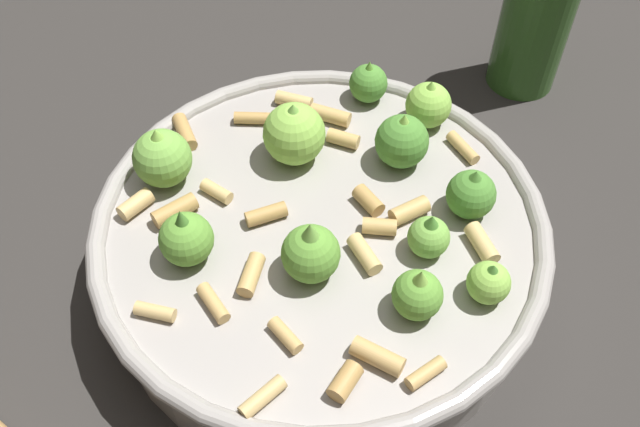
# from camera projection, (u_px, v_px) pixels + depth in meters

# --- Properties ---
(ground_plane) EXTENTS (2.40, 2.40, 0.00)m
(ground_plane) POSITION_uv_depth(u_px,v_px,m) (320.00, 271.00, 0.53)
(ground_plane) COLOR #2D2B28
(cooking_pan) EXTENTS (0.32, 0.32, 0.11)m
(cooking_pan) POSITION_uv_depth(u_px,v_px,m) (321.00, 238.00, 0.50)
(cooking_pan) COLOR #9E9993
(cooking_pan) RESTS_ON ground
(olive_oil_bottle) EXTENTS (0.06, 0.06, 0.21)m
(olive_oil_bottle) POSITION_uv_depth(u_px,v_px,m) (540.00, 4.00, 0.60)
(olive_oil_bottle) COLOR #336023
(olive_oil_bottle) RESTS_ON ground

